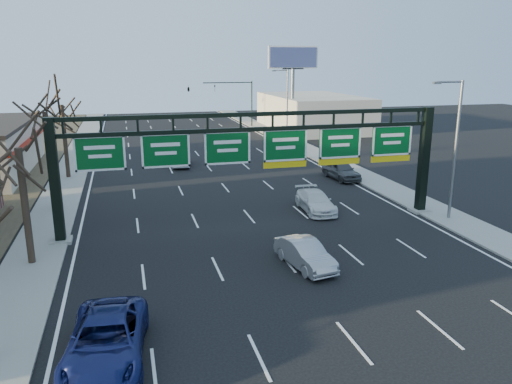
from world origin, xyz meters
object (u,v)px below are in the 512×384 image
object	(u,v)px
car_blue_suv	(106,340)
car_white_wagon	(316,201)
car_silver_sedan	(305,254)
sign_gantry	(259,154)

from	to	relation	value
car_blue_suv	car_white_wagon	distance (m)	20.16
car_blue_suv	car_white_wagon	bearing A→B (deg)	53.32
car_blue_suv	car_silver_sedan	bearing A→B (deg)	37.82
sign_gantry	car_silver_sedan	xyz separation A→B (m)	(0.53, -6.90, -3.93)
car_silver_sedan	car_white_wagon	bearing A→B (deg)	55.19
car_silver_sedan	car_white_wagon	distance (m)	9.80
car_white_wagon	car_blue_suv	bearing A→B (deg)	-129.81
sign_gantry	car_blue_suv	world-z (taller)	sign_gantry
car_blue_suv	car_white_wagon	size ratio (longest dim) A/B	1.20
sign_gantry	car_white_wagon	world-z (taller)	sign_gantry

